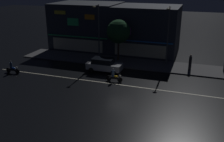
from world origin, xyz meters
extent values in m
plane|color=black|center=(0.00, 0.00, 0.00)|extent=(140.00, 140.00, 0.00)
cube|color=beige|center=(0.00, 0.00, 0.01)|extent=(30.93, 0.16, 0.01)
cube|color=#4C4C4F|center=(0.00, 7.56, 0.07)|extent=(32.56, 4.48, 0.14)
cube|color=#2D333D|center=(-9.77, 13.81, 3.60)|extent=(10.27, 7.92, 7.20)
cube|color=#33E572|center=(-9.77, 9.73, 2.60)|extent=(9.76, 0.24, 0.12)
cube|color=yellow|center=(-12.37, 9.79, 6.05)|extent=(1.84, 0.08, 0.53)
cube|color=#33E572|center=(-10.29, 9.79, 4.75)|extent=(1.83, 0.08, 1.11)
cube|color=orange|center=(-7.58, 9.79, 5.59)|extent=(1.51, 0.08, 0.72)
cube|color=beige|center=(-9.77, 9.79, 1.30)|extent=(8.22, 0.06, 1.80)
cube|color=#2D333D|center=(0.00, 13.78, 3.52)|extent=(9.35, 7.85, 7.04)
cube|color=#268CF2|center=(0.00, 9.73, 2.60)|extent=(8.89, 0.24, 0.12)
cube|color=#D83FD8|center=(-2.43, 9.79, 3.92)|extent=(1.98, 0.08, 0.95)
cube|color=beige|center=(0.00, 9.79, 1.30)|extent=(7.48, 0.06, 1.80)
cylinder|color=#47494C|center=(-5.03, 6.91, 3.92)|extent=(0.16, 0.16, 7.56)
cube|color=#47494C|center=(-5.03, 6.21, 7.60)|extent=(0.10, 1.40, 0.10)
ellipsoid|color=#F9E099|center=(-5.03, 5.51, 7.52)|extent=(0.44, 0.32, 0.20)
cylinder|color=#47494C|center=(3.81, 8.43, 3.87)|extent=(0.16, 0.16, 7.46)
cube|color=#47494C|center=(3.81, 7.73, 7.50)|extent=(0.10, 1.40, 0.10)
ellipsoid|color=#F9E099|center=(3.81, 7.03, 7.42)|extent=(0.44, 0.32, 0.20)
cylinder|color=#232328|center=(6.92, 7.10, 1.01)|extent=(0.35, 0.35, 1.75)
sphere|color=tan|center=(6.92, 7.10, 2.00)|extent=(0.22, 0.22, 0.22)
cylinder|color=#473323|center=(-2.68, 8.11, 1.49)|extent=(0.24, 0.24, 2.71)
sphere|color=#194723|center=(-2.68, 8.11, 4.12)|extent=(3.17, 3.17, 3.17)
cube|color=#9EA0A5|center=(-2.95, 3.43, 0.69)|extent=(4.30, 1.78, 0.76)
cube|color=black|center=(-3.17, 3.43, 1.37)|extent=(2.58, 1.57, 0.60)
cube|color=#F9F2CC|center=(-0.84, 4.04, 0.79)|extent=(0.08, 0.20, 0.12)
cube|color=#F9F2CC|center=(-0.84, 2.83, 0.79)|extent=(0.08, 0.20, 0.12)
cylinder|color=black|center=(-1.53, 4.32, 0.31)|extent=(0.62, 0.20, 0.62)
cylinder|color=black|center=(-1.53, 2.54, 0.31)|extent=(0.62, 0.20, 0.62)
cylinder|color=black|center=(-4.37, 4.32, 0.31)|extent=(0.62, 0.20, 0.62)
cylinder|color=black|center=(-4.37, 2.54, 0.31)|extent=(0.62, 0.20, 0.62)
cylinder|color=black|center=(-12.62, -0.70, 0.30)|extent=(0.60, 0.08, 0.60)
cylinder|color=black|center=(-13.92, -0.70, 0.30)|extent=(0.60, 0.10, 0.60)
cube|color=black|center=(-13.27, -0.70, 0.40)|extent=(1.30, 0.14, 0.20)
ellipsoid|color=#1E4CB2|center=(-13.07, -0.70, 0.62)|extent=(0.44, 0.26, 0.24)
cube|color=black|center=(-13.47, -0.70, 0.55)|extent=(0.56, 0.22, 0.10)
cylinder|color=slate|center=(-12.67, -0.70, 0.85)|extent=(0.03, 0.60, 0.03)
sphere|color=white|center=(-12.58, -0.70, 0.75)|extent=(0.14, 0.14, 0.14)
cylinder|color=#334766|center=(-13.42, -0.70, 0.95)|extent=(0.32, 0.32, 0.70)
sphere|color=#333338|center=(-13.42, -0.70, 1.41)|extent=(0.22, 0.22, 0.22)
cylinder|color=black|center=(-0.14, 0.72, 0.30)|extent=(0.60, 0.08, 0.60)
cylinder|color=black|center=(-1.44, 0.72, 0.30)|extent=(0.60, 0.10, 0.60)
cube|color=black|center=(-0.79, 0.72, 0.40)|extent=(1.30, 0.14, 0.20)
ellipsoid|color=gold|center=(-0.59, 0.72, 0.62)|extent=(0.44, 0.26, 0.24)
cube|color=black|center=(-0.99, 0.72, 0.55)|extent=(0.56, 0.22, 0.10)
cylinder|color=slate|center=(-0.19, 0.72, 0.85)|extent=(0.03, 0.60, 0.03)
sphere|color=white|center=(-0.10, 0.72, 0.75)|extent=(0.14, 0.14, 0.14)
cylinder|color=#334766|center=(-0.94, 0.72, 0.95)|extent=(0.32, 0.32, 0.70)
sphere|color=#333338|center=(-0.94, 0.72, 1.41)|extent=(0.22, 0.22, 0.22)
cone|color=orange|center=(-1.99, 4.23, 0.28)|extent=(0.36, 0.36, 0.55)
camera|label=1|loc=(7.65, -24.59, 10.83)|focal=41.44mm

